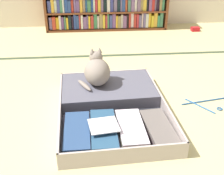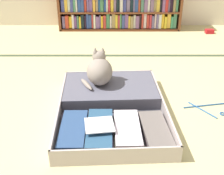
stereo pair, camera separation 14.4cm
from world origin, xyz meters
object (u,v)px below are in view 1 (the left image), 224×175
Objects in this scene: clothes_hanger at (213,103)px; small_red_pouch at (195,29)px; open_suitcase at (111,104)px; bookshelf at (107,3)px; black_cat at (97,71)px.

clothes_hanger is 1.82m from small_red_pouch.
small_red_pouch is at bearing 75.04° from clothes_hanger.
open_suitcase is 10.20× the size of small_red_pouch.
bookshelf is 2.10m from clothes_hanger.
bookshelf is 5.60× the size of black_cat.
small_red_pouch is (0.47, 1.76, 0.02)m from clothes_hanger.
bookshelf reaches higher than small_red_pouch.
bookshelf is 1.79m from black_cat.
bookshelf is at bearing 86.81° from open_suitcase.
clothes_hanger is at bearing -71.72° from bookshelf.
black_cat reaches higher than small_red_pouch.
clothes_hanger is at bearing -12.75° from black_cat.
open_suitcase is at bearing -178.49° from clothes_hanger.
black_cat is (-0.20, -1.78, -0.12)m from bookshelf.
open_suitcase is (-0.11, -1.99, -0.28)m from bookshelf.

